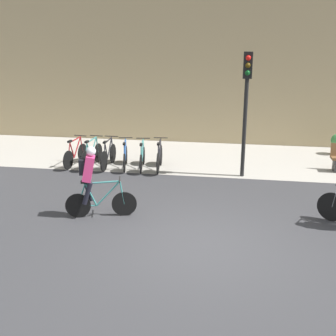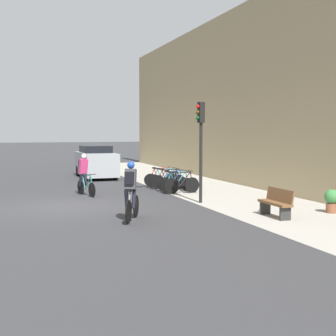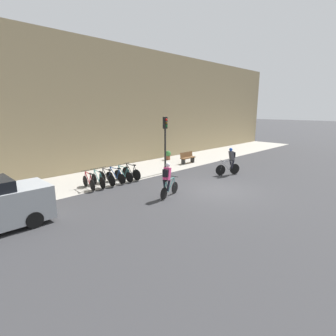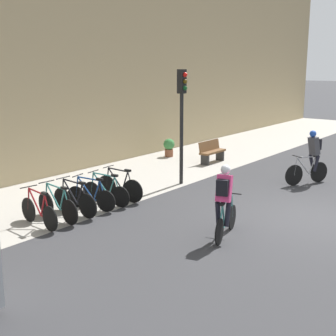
{
  "view_description": "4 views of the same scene",
  "coord_description": "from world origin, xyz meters",
  "px_view_note": "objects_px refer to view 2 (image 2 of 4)",
  "views": [
    {
      "loc": [
        0.56,
        -7.91,
        4.1
      ],
      "look_at": [
        -1.1,
        2.24,
        0.93
      ],
      "focal_mm": 45.0,
      "sensor_mm": 36.0,
      "label": 1
    },
    {
      "loc": [
        16.75,
        -2.2,
        2.67
      ],
      "look_at": [
        0.66,
        3.53,
        1.33
      ],
      "focal_mm": 50.0,
      "sensor_mm": 36.0,
      "label": 2
    },
    {
      "loc": [
        -11.36,
        -7.64,
        4.24
      ],
      "look_at": [
        -0.8,
        2.88,
        0.88
      ],
      "focal_mm": 28.0,
      "sensor_mm": 36.0,
      "label": 3
    },
    {
      "loc": [
        -11.45,
        -4.12,
        3.92
      ],
      "look_at": [
        -2.09,
        3.09,
        1.28
      ],
      "focal_mm": 50.0,
      "sensor_mm": 36.0,
      "label": 4
    }
  ],
  "objects_px": {
    "potted_plant": "(332,200)",
    "cyclist_pink": "(84,173)",
    "cyclist_grey": "(131,190)",
    "parked_bike_3": "(173,182)",
    "traffic_light_pole": "(201,133)",
    "bench": "(276,203)",
    "parked_bike_4": "(177,183)",
    "parked_bike_0": "(160,178)",
    "parked_bike_1": "(164,179)",
    "parked_bike_2": "(168,180)",
    "parked_bike_5": "(182,184)",
    "parked_car": "(96,162)"
  },
  "relations": [
    {
      "from": "parked_bike_2",
      "to": "parked_bike_3",
      "type": "xyz_separation_m",
      "value": [
        0.58,
        -0.0,
        -0.02
      ]
    },
    {
      "from": "traffic_light_pole",
      "to": "potted_plant",
      "type": "relative_size",
      "value": 4.81
    },
    {
      "from": "cyclist_pink",
      "to": "parked_bike_0",
      "type": "relative_size",
      "value": 1.07
    },
    {
      "from": "parked_bike_3",
      "to": "parked_car",
      "type": "distance_m",
      "value": 7.22
    },
    {
      "from": "traffic_light_pole",
      "to": "potted_plant",
      "type": "distance_m",
      "value": 5.16
    },
    {
      "from": "cyclist_grey",
      "to": "parked_bike_4",
      "type": "bearing_deg",
      "value": 147.97
    },
    {
      "from": "parked_bike_1",
      "to": "parked_bike_5",
      "type": "height_order",
      "value": "parked_bike_5"
    },
    {
      "from": "parked_bike_2",
      "to": "traffic_light_pole",
      "type": "bearing_deg",
      "value": -3.88
    },
    {
      "from": "cyclist_pink",
      "to": "traffic_light_pole",
      "type": "bearing_deg",
      "value": 46.71
    },
    {
      "from": "parked_bike_0",
      "to": "parked_bike_4",
      "type": "bearing_deg",
      "value": -0.01
    },
    {
      "from": "parked_bike_3",
      "to": "potted_plant",
      "type": "bearing_deg",
      "value": 21.59
    },
    {
      "from": "cyclist_pink",
      "to": "parked_car",
      "type": "relative_size",
      "value": 0.4
    },
    {
      "from": "cyclist_grey",
      "to": "traffic_light_pole",
      "type": "relative_size",
      "value": 0.48
    },
    {
      "from": "cyclist_grey",
      "to": "parked_bike_3",
      "type": "relative_size",
      "value": 1.15
    },
    {
      "from": "parked_bike_0",
      "to": "parked_bike_1",
      "type": "height_order",
      "value": "parked_bike_1"
    },
    {
      "from": "bench",
      "to": "cyclist_pink",
      "type": "bearing_deg",
      "value": -145.79
    },
    {
      "from": "parked_bike_1",
      "to": "parked_bike_2",
      "type": "height_order",
      "value": "parked_bike_2"
    },
    {
      "from": "parked_bike_0",
      "to": "parked_bike_4",
      "type": "distance_m",
      "value": 2.3
    },
    {
      "from": "bench",
      "to": "parked_car",
      "type": "height_order",
      "value": "parked_car"
    },
    {
      "from": "parked_bike_3",
      "to": "parked_bike_4",
      "type": "xyz_separation_m",
      "value": [
        0.57,
        -0.0,
        0.0
      ]
    },
    {
      "from": "cyclist_grey",
      "to": "parked_bike_4",
      "type": "height_order",
      "value": "cyclist_grey"
    },
    {
      "from": "parked_car",
      "to": "traffic_light_pole",
      "type": "bearing_deg",
      "value": 9.92
    },
    {
      "from": "potted_plant",
      "to": "cyclist_pink",
      "type": "bearing_deg",
      "value": -135.26
    },
    {
      "from": "cyclist_pink",
      "to": "potted_plant",
      "type": "distance_m",
      "value": 9.85
    },
    {
      "from": "cyclist_pink",
      "to": "parked_bike_0",
      "type": "height_order",
      "value": "cyclist_pink"
    },
    {
      "from": "parked_bike_0",
      "to": "traffic_light_pole",
      "type": "bearing_deg",
      "value": -3.07
    },
    {
      "from": "cyclist_grey",
      "to": "bench",
      "type": "distance_m",
      "value": 4.54
    },
    {
      "from": "parked_bike_0",
      "to": "parked_bike_2",
      "type": "xyz_separation_m",
      "value": [
        1.15,
        0.0,
        0.01
      ]
    },
    {
      "from": "parked_bike_0",
      "to": "parked_bike_1",
      "type": "distance_m",
      "value": 0.58
    },
    {
      "from": "cyclist_grey",
      "to": "parked_bike_1",
      "type": "relative_size",
      "value": 1.06
    },
    {
      "from": "cyclist_pink",
      "to": "bench",
      "type": "bearing_deg",
      "value": 34.21
    },
    {
      "from": "traffic_light_pole",
      "to": "parked_bike_2",
      "type": "bearing_deg",
      "value": 176.12
    },
    {
      "from": "parked_bike_3",
      "to": "traffic_light_pole",
      "type": "relative_size",
      "value": 0.42
    },
    {
      "from": "bench",
      "to": "parked_bike_4",
      "type": "bearing_deg",
      "value": -173.72
    },
    {
      "from": "parked_bike_0",
      "to": "parked_bike_1",
      "type": "xyz_separation_m",
      "value": [
        0.58,
        -0.0,
        0.01
      ]
    },
    {
      "from": "cyclist_grey",
      "to": "parked_bike_0",
      "type": "xyz_separation_m",
      "value": [
        -8.2,
        3.69,
        -0.56
      ]
    },
    {
      "from": "cyclist_grey",
      "to": "parked_bike_2",
      "type": "bearing_deg",
      "value": 152.37
    },
    {
      "from": "cyclist_pink",
      "to": "potted_plant",
      "type": "relative_size",
      "value": 2.23
    },
    {
      "from": "parked_bike_4",
      "to": "bench",
      "type": "xyz_separation_m",
      "value": [
        6.75,
        0.74,
        0.08
      ]
    },
    {
      "from": "parked_bike_4",
      "to": "bench",
      "type": "relative_size",
      "value": 1.14
    },
    {
      "from": "parked_bike_3",
      "to": "bench",
      "type": "relative_size",
      "value": 1.1
    },
    {
      "from": "parked_bike_4",
      "to": "parked_car",
      "type": "bearing_deg",
      "value": -163.78
    },
    {
      "from": "cyclist_pink",
      "to": "potted_plant",
      "type": "xyz_separation_m",
      "value": [
        6.99,
        6.92,
        -0.51
      ]
    },
    {
      "from": "parked_bike_4",
      "to": "bench",
      "type": "bearing_deg",
      "value": 6.28
    },
    {
      "from": "parked_bike_1",
      "to": "parked_bike_5",
      "type": "xyz_separation_m",
      "value": [
        2.3,
        0.0,
        0.01
      ]
    },
    {
      "from": "parked_bike_1",
      "to": "traffic_light_pole",
      "type": "distance_m",
      "value": 5.44
    },
    {
      "from": "parked_bike_5",
      "to": "potted_plant",
      "type": "bearing_deg",
      "value": 25.17
    },
    {
      "from": "traffic_light_pole",
      "to": "bench",
      "type": "height_order",
      "value": "traffic_light_pole"
    },
    {
      "from": "parked_bike_1",
      "to": "parked_bike_5",
      "type": "distance_m",
      "value": 2.3
    },
    {
      "from": "parked_car",
      "to": "parked_bike_4",
      "type": "bearing_deg",
      "value": 16.22
    }
  ]
}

